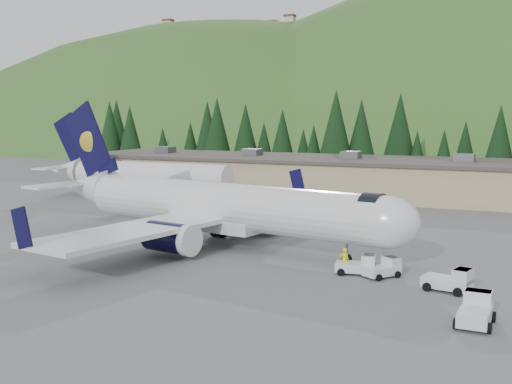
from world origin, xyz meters
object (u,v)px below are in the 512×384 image
(baggage_tug_c, at_px, (476,310))
(ramp_worker, at_px, (344,261))
(baggage_tug_b, at_px, (451,281))
(terminal_building, at_px, (316,175))
(second_airliner, at_px, (133,174))
(baggage_tug_d, at_px, (384,268))
(airliner, at_px, (217,207))
(baggage_tug_a, at_px, (359,265))

(baggage_tug_c, distance_m, ramp_worker, 12.35)
(baggage_tug_b, bearing_deg, terminal_building, 131.52)
(second_airliner, relative_size, baggage_tug_b, 8.51)
(baggage_tug_c, height_order, baggage_tug_d, baggage_tug_c)
(airliner, height_order, second_airliner, airliner)
(airliner, bearing_deg, ramp_worker, -11.05)
(baggage_tug_d, bearing_deg, baggage_tug_a, 126.39)
(airliner, relative_size, baggage_tug_a, 12.77)
(second_airliner, relative_size, baggage_tug_d, 9.75)
(second_airliner, height_order, terminal_building, second_airliner)
(ramp_worker, bearing_deg, baggage_tug_b, 134.61)
(baggage_tug_b, xyz_separation_m, baggage_tug_d, (-4.72, 1.98, -0.10))
(baggage_tug_d, xyz_separation_m, ramp_worker, (-2.83, -0.13, 0.31))
(baggage_tug_b, bearing_deg, airliner, 174.21)
(airliner, distance_m, baggage_tug_d, 16.65)
(airliner, height_order, baggage_tug_c, airliner)
(baggage_tug_b, relative_size, baggage_tug_d, 1.15)
(second_airliner, xyz_separation_m, baggage_tug_a, (37.72, -26.79, -2.67))
(terminal_building, height_order, ramp_worker, terminal_building)
(baggage_tug_a, relative_size, baggage_tug_c, 0.93)
(baggage_tug_b, bearing_deg, second_airliner, 159.99)
(second_airliner, height_order, baggage_tug_d, second_airliner)
(second_airliner, distance_m, terminal_building, 25.55)
(baggage_tug_b, xyz_separation_m, ramp_worker, (-7.55, 1.85, 0.21))
(airliner, bearing_deg, terminal_building, 106.50)
(second_airliner, distance_m, baggage_tug_b, 52.81)
(second_airliner, relative_size, ramp_worker, 14.99)
(baggage_tug_a, distance_m, ramp_worker, 1.08)
(baggage_tug_d, bearing_deg, baggage_tug_c, -104.32)
(baggage_tug_b, distance_m, terminal_building, 50.95)
(baggage_tug_b, height_order, ramp_worker, ramp_worker)
(terminal_building, bearing_deg, airliner, -84.06)
(airliner, xyz_separation_m, terminal_building, (-3.93, 37.80, -0.70))
(baggage_tug_a, xyz_separation_m, baggage_tug_b, (6.51, -1.94, 0.05))
(baggage_tug_b, relative_size, baggage_tug_c, 1.02)
(baggage_tug_a, bearing_deg, baggage_tug_c, -52.24)
(baggage_tug_d, bearing_deg, terminal_building, 59.73)
(second_airliner, distance_m, baggage_tug_a, 46.35)
(airliner, height_order, baggage_tug_a, airliner)
(baggage_tug_a, bearing_deg, baggage_tug_d, -8.35)
(second_airliner, bearing_deg, ramp_worker, -36.24)
(baggage_tug_c, relative_size, baggage_tug_d, 1.12)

